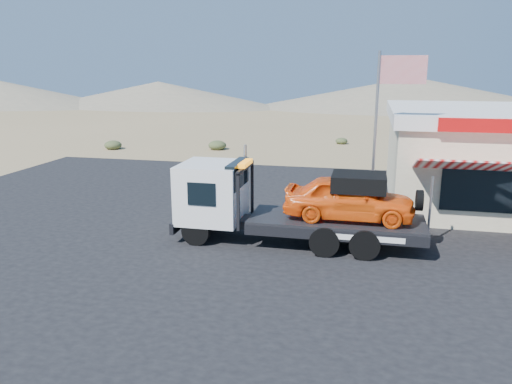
% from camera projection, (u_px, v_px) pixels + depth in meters
% --- Properties ---
extents(ground, '(120.00, 120.00, 0.00)m').
position_uv_depth(ground, '(200.00, 266.00, 14.22)').
color(ground, '#8A764E').
rests_on(ground, ground).
extents(asphalt_lot, '(32.00, 24.00, 0.02)m').
position_uv_depth(asphalt_lot, '(287.00, 237.00, 16.63)').
color(asphalt_lot, black).
rests_on(asphalt_lot, ground).
extents(tow_truck, '(7.74, 2.29, 2.59)m').
position_uv_depth(tow_truck, '(291.00, 201.00, 15.76)').
color(tow_truck, black).
rests_on(tow_truck, asphalt_lot).
extents(flagpole, '(1.55, 0.10, 6.00)m').
position_uv_depth(flagpole, '(383.00, 121.00, 16.51)').
color(flagpole, '#99999E').
rests_on(flagpole, asphalt_lot).
extents(desert_scrub, '(24.33, 35.12, 0.68)m').
position_uv_depth(desert_scrub, '(21.00, 170.00, 25.89)').
color(desert_scrub, '#354223').
rests_on(desert_scrub, ground).
extents(distant_hills, '(126.00, 48.00, 4.20)m').
position_uv_depth(distant_hills, '(263.00, 94.00, 68.01)').
color(distant_hills, '#726B59').
rests_on(distant_hills, ground).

